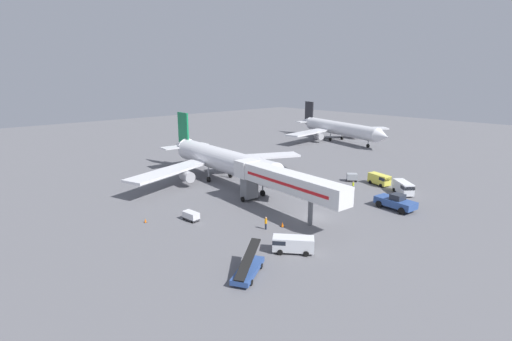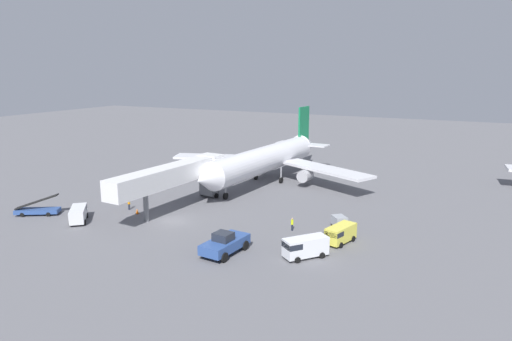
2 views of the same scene
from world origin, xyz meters
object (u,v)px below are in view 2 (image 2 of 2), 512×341
baggage_cart_near_center (142,186)px  service_van_outer_left (78,213)px  airplane_at_gate (267,159)px  service_van_near_left (340,233)px  ground_crew_worker_foreground (292,224)px  pushback_tug (225,243)px  jet_bridge (176,176)px  service_van_rear_left (304,246)px  safety_cone_bravo (133,180)px  baggage_cart_mid_right (339,221)px  safety_cone_alpha (137,211)px  belt_loader_truck (38,210)px  ground_crew_worker_midground (129,203)px

baggage_cart_near_center → service_van_outer_left: bearing=-79.2°
baggage_cart_near_center → airplane_at_gate: bearing=41.0°
service_van_near_left → ground_crew_worker_foreground: bearing=166.8°
pushback_tug → ground_crew_worker_foreground: bearing=69.3°
jet_bridge → service_van_rear_left: bearing=-20.2°
airplane_at_gate → safety_cone_bravo: airplane_at_gate is taller
baggage_cart_mid_right → ground_crew_worker_foreground: 6.26m
service_van_outer_left → jet_bridge: bearing=49.5°
jet_bridge → service_van_rear_left: size_ratio=4.49×
baggage_cart_mid_right → service_van_outer_left: bearing=-158.2°
baggage_cart_mid_right → safety_cone_bravo: bearing=169.3°
safety_cone_alpha → service_van_outer_left: bearing=-128.3°
service_van_outer_left → safety_cone_bravo: bearing=112.4°
belt_loader_truck → airplane_at_gate: bearing=56.8°
baggage_cart_near_center → safety_cone_bravo: bearing=144.5°
baggage_cart_mid_right → baggage_cart_near_center: (-35.65, 3.96, -0.14)m
service_van_near_left → baggage_cart_near_center: service_van_near_left is taller
baggage_cart_mid_right → ground_crew_worker_midground: bearing=-168.9°
baggage_cart_mid_right → safety_cone_bravo: baggage_cart_mid_right is taller
airplane_at_gate → ground_crew_worker_midground: bearing=-114.2°
baggage_cart_near_center → ground_crew_worker_foreground: bearing=-13.9°
service_van_near_left → ground_crew_worker_midground: bearing=-178.8°
service_van_rear_left → baggage_cart_mid_right: (0.65, 11.14, -0.42)m
airplane_at_gate → safety_cone_alpha: (-8.61, -25.31, -3.96)m
ground_crew_worker_midground → safety_cone_alpha: bearing=-22.8°
jet_bridge → service_van_outer_left: size_ratio=4.56×
baggage_cart_near_center → safety_cone_bravo: baggage_cart_near_center is taller
jet_bridge → belt_loader_truck: size_ratio=3.70×
baggage_cart_mid_right → jet_bridge: bearing=-173.5°
ground_crew_worker_midground → safety_cone_alpha: 2.58m
service_van_near_left → safety_cone_bravo: 44.51m
service_van_outer_left → airplane_at_gate: bearing=66.8°
service_van_outer_left → ground_crew_worker_midground: bearing=70.3°
belt_loader_truck → ground_crew_worker_midground: (9.98, 7.58, 0.21)m
service_van_near_left → baggage_cart_near_center: bearing=166.2°
service_van_rear_left → safety_cone_alpha: bearing=170.9°
jet_bridge → safety_cone_alpha: (-3.92, -4.15, -4.76)m
jet_bridge → service_van_near_left: 25.69m
belt_loader_truck → service_van_outer_left: belt_loader_truck is taller
airplane_at_gate → baggage_cart_near_center: size_ratio=14.86×
service_van_rear_left → ground_crew_worker_midground: size_ratio=2.77×
service_van_outer_left → service_van_near_left: size_ratio=1.04×
airplane_at_gate → baggage_cart_mid_right: size_ratio=16.19×
service_van_rear_left → belt_loader_truck: bearing=-176.6°
jet_bridge → service_van_near_left: jet_bridge is taller
airplane_at_gate → pushback_tug: airplane_at_gate is taller
jet_bridge → baggage_cart_mid_right: (23.66, 2.70, -4.25)m
baggage_cart_near_center → safety_cone_alpha: baggage_cart_near_center is taller
service_van_rear_left → baggage_cart_near_center: bearing=156.7°
service_van_rear_left → ground_crew_worker_midground: service_van_rear_left is taller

